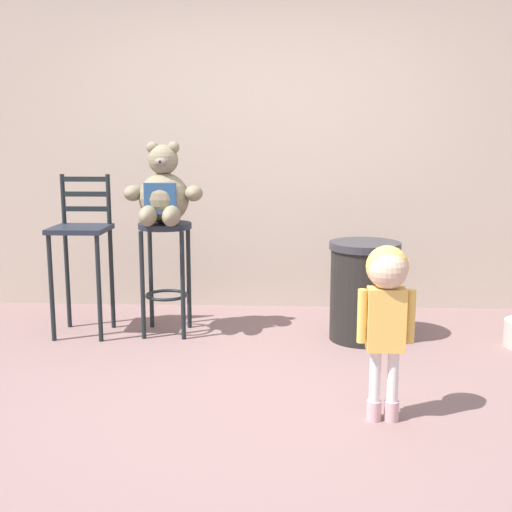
# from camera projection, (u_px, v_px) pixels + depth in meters

# --- Properties ---
(ground_plane) EXTENTS (24.00, 24.00, 0.00)m
(ground_plane) POSITION_uv_depth(u_px,v_px,m) (247.00, 402.00, 3.46)
(ground_plane) COLOR #7B5E5C
(building_wall) EXTENTS (6.56, 0.30, 3.71)m
(building_wall) POSITION_uv_depth(u_px,v_px,m) (262.00, 81.00, 5.26)
(building_wall) COLOR #B9A794
(building_wall) RESTS_ON ground_plane
(bar_stool_with_teddy) EXTENTS (0.38, 0.38, 0.80)m
(bar_stool_with_teddy) POSITION_uv_depth(u_px,v_px,m) (166.00, 256.00, 4.59)
(bar_stool_with_teddy) COLOR #1E232F
(bar_stool_with_teddy) RESTS_ON ground_plane
(teddy_bear) EXTENTS (0.55, 0.49, 0.57)m
(teddy_bear) POSITION_uv_depth(u_px,v_px,m) (163.00, 194.00, 4.48)
(teddy_bear) COLOR #7B7157
(teddy_bear) RESTS_ON bar_stool_with_teddy
(child_walking) EXTENTS (0.28, 0.22, 0.88)m
(child_walking) POSITION_uv_depth(u_px,v_px,m) (387.00, 295.00, 3.13)
(child_walking) COLOR #D3A1A3
(child_walking) RESTS_ON ground_plane
(trash_bin) EXTENTS (0.49, 0.49, 0.69)m
(trash_bin) POSITION_uv_depth(u_px,v_px,m) (364.00, 291.00, 4.49)
(trash_bin) COLOR black
(trash_bin) RESTS_ON ground_plane
(bar_chair_empty) EXTENTS (0.39, 0.39, 1.14)m
(bar_chair_empty) POSITION_uv_depth(u_px,v_px,m) (82.00, 240.00, 4.57)
(bar_chair_empty) COLOR #1E232F
(bar_chair_empty) RESTS_ON ground_plane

